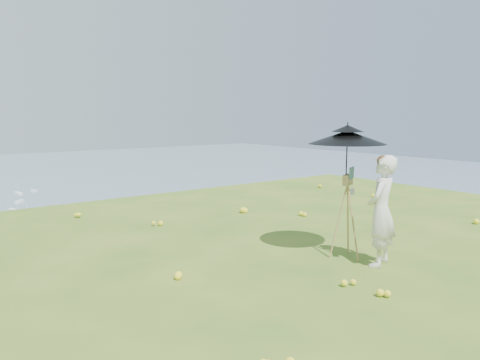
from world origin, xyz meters
TOP-DOWN VIEW (x-y plane):
  - ground at (0.00, 0.00)m, footprint 14.00×14.00m
  - slope_trees at (0.00, 35.00)m, footprint 110.00×50.00m
  - wildflowers at (0.00, 0.25)m, footprint 10.00×10.50m
  - painter at (-0.95, -1.22)m, footprint 0.75×0.62m
  - field_easel at (-1.05, -0.61)m, footprint 0.77×0.77m
  - sun_umbrella at (-1.06, -0.59)m, footprint 1.70×1.70m
  - painter_cap at (-0.95, -1.22)m, footprint 0.25×0.27m

SIDE VIEW (x-z plane):
  - slope_trees at x=0.00m, z-range -18.00..-12.00m
  - ground at x=0.00m, z-range 0.00..0.00m
  - wildflowers at x=0.00m, z-range 0.00..0.12m
  - field_easel at x=-1.05m, z-range 0.00..1.52m
  - painter at x=-0.95m, z-range 0.00..1.76m
  - painter_cap at x=-0.95m, z-range 1.66..1.76m
  - sun_umbrella at x=-1.06m, z-range 1.25..2.25m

